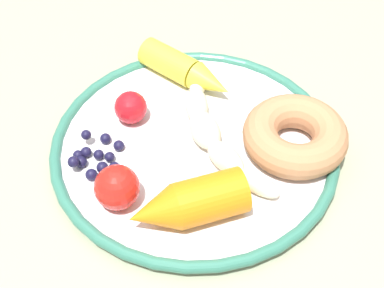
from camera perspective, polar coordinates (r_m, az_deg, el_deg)
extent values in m
cube|color=gray|center=(0.57, -0.80, -4.98)|extent=(1.06, 0.87, 0.03)
cube|color=#999E7A|center=(1.22, -17.61, 2.99)|extent=(0.05, 0.05, 0.70)
cylinder|color=silver|center=(0.58, 0.00, -0.40)|extent=(0.29, 0.29, 0.01)
torus|color=#337561|center=(0.57, 0.00, 0.00)|extent=(0.30, 0.30, 0.01)
ellipsoid|color=#F5ECBD|center=(0.63, 0.77, 6.44)|extent=(0.02, 0.05, 0.02)
ellipsoid|color=#F5ECBD|center=(0.60, 0.47, 4.05)|extent=(0.04, 0.05, 0.02)
ellipsoid|color=#F5ECBD|center=(0.57, 1.36, 1.44)|extent=(0.05, 0.06, 0.03)
ellipsoid|color=#F5ECBD|center=(0.55, 3.50, -1.46)|extent=(0.05, 0.05, 0.02)
ellipsoid|color=#F5ECBD|center=(0.53, 6.79, -3.95)|extent=(0.05, 0.04, 0.02)
cylinder|color=orange|center=(0.50, 1.87, -5.60)|extent=(0.08, 0.07, 0.04)
cone|color=orange|center=(0.49, -4.10, -7.19)|extent=(0.06, 0.06, 0.04)
cylinder|color=yellow|center=(0.64, -2.32, 8.47)|extent=(0.08, 0.06, 0.03)
cone|color=yellow|center=(0.62, 1.88, 6.30)|extent=(0.06, 0.05, 0.03)
torus|color=tan|center=(0.57, 10.65, 0.88)|extent=(0.15, 0.15, 0.04)
sphere|color=#191638|center=(0.57, -7.60, -0.17)|extent=(0.01, 0.01, 0.01)
sphere|color=#191638|center=(0.56, -8.52, -1.27)|extent=(0.01, 0.01, 0.01)
sphere|color=#191638|center=(0.56, -9.66, -1.12)|extent=(0.01, 0.01, 0.01)
sphere|color=#191638|center=(0.57, -10.84, -0.66)|extent=(0.01, 0.01, 0.01)
sphere|color=#191638|center=(0.55, -10.40, -3.14)|extent=(0.01, 0.01, 0.01)
sphere|color=#191638|center=(0.55, -9.28, -2.43)|extent=(0.01, 0.01, 0.01)
sphere|color=#191638|center=(0.56, -11.43, -1.85)|extent=(0.01, 0.01, 0.01)
sphere|color=#191638|center=(0.57, -11.74, -1.15)|extent=(0.01, 0.01, 0.01)
sphere|color=#191638|center=(0.58, -8.97, 0.56)|extent=(0.01, 0.01, 0.01)
sphere|color=#191638|center=(0.55, -8.05, -2.41)|extent=(0.01, 0.01, 0.01)
sphere|color=#191638|center=(0.57, -10.93, 0.94)|extent=(0.01, 0.01, 0.01)
sphere|color=#191638|center=(0.55, -12.21, -1.83)|extent=(0.01, 0.01, 0.01)
sphere|color=red|center=(0.59, -6.38, 3.78)|extent=(0.04, 0.04, 0.04)
sphere|color=red|center=(0.51, -7.79, -4.48)|extent=(0.04, 0.04, 0.04)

